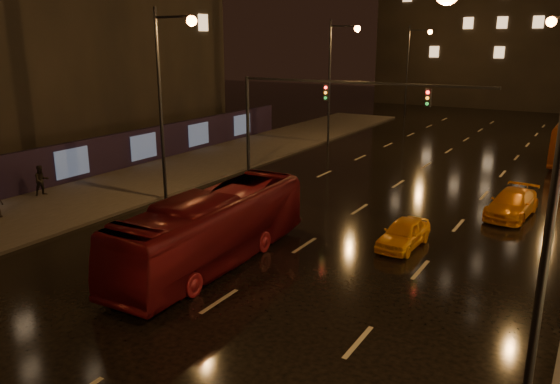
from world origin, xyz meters
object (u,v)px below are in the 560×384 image
at_px(taxi_near, 404,233).
at_px(taxi_far, 512,204).
at_px(pedestrian_b, 41,180).
at_px(bus_red, 213,229).

xyz_separation_m(taxi_near, taxi_far, (3.24, 6.78, 0.05)).
bearing_deg(pedestrian_b, taxi_near, -65.98).
distance_m(taxi_near, pedestrian_b, 19.76).
bearing_deg(taxi_far, pedestrian_b, -151.01).
relative_size(taxi_far, pedestrian_b, 2.65).
bearing_deg(taxi_near, bus_red, -133.19).
distance_m(taxi_near, taxi_far, 7.52).
height_order(bus_red, taxi_far, bus_red).
relative_size(bus_red, pedestrian_b, 6.12).
bearing_deg(bus_red, taxi_near, 41.88).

